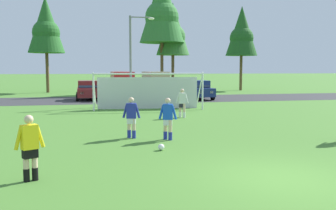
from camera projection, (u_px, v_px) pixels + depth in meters
name	position (u px, v px, depth m)	size (l,w,h in m)	color
ground_plane	(165.00, 111.00, 23.79)	(400.00, 400.00, 0.00)	#477A2D
parking_lot_strip	(144.00, 99.00, 33.59)	(52.00, 8.40, 0.01)	#333335
soccer_ball	(161.00, 147.00, 12.37)	(0.22, 0.22, 0.22)	white
soccer_goal	(148.00, 90.00, 25.17)	(7.54, 2.48, 2.57)	white
referee	(30.00, 148.00, 8.91)	(0.72, 0.39, 1.64)	beige
player_midfield_center	(131.00, 118.00, 14.52)	(0.72, 0.31, 1.64)	beige
player_defender_far	(168.00, 119.00, 14.15)	(0.71, 0.35, 1.64)	beige
player_winger_left	(182.00, 103.00, 20.76)	(0.73, 0.36, 1.64)	beige
parked_car_slot_far_left	(88.00, 90.00, 32.85)	(2.14, 4.25, 1.72)	maroon
parked_car_slot_left	(122.00, 85.00, 33.65)	(2.30, 4.85, 2.52)	red
parked_car_slot_center_left	(156.00, 84.00, 34.75)	(2.47, 4.93, 2.52)	tan
parked_car_slot_center	(198.00, 90.00, 33.50)	(2.18, 4.27, 1.72)	navy
tree_mid_left	(46.00, 26.00, 42.46)	(4.20, 4.20, 11.21)	brown
tree_center_back	(162.00, 10.00, 42.50)	(5.27, 5.27, 14.07)	brown
tree_mid_right	(173.00, 31.00, 43.92)	(4.02, 4.02, 10.71)	brown
tree_right_edge	(242.00, 33.00, 47.13)	(4.07, 4.07, 10.86)	brown
street_lamp	(133.00, 59.00, 27.76)	(2.00, 0.32, 6.77)	slate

